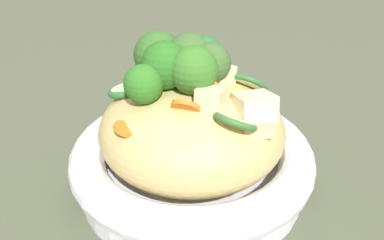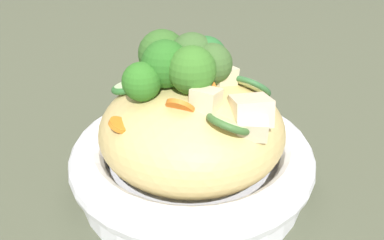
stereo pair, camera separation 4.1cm
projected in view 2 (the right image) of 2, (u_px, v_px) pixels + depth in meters
name	position (u px, v px, depth m)	size (l,w,h in m)	color
ground_plane	(192.00, 183.00, 0.45)	(3.00, 3.00, 0.00)	#4A4F3B
serving_bowl	(192.00, 161.00, 0.44)	(0.27, 0.27, 0.06)	white
noodle_heap	(192.00, 128.00, 0.42)	(0.20, 0.20, 0.10)	tan
broccoli_florets	(180.00, 63.00, 0.39)	(0.11, 0.11, 0.06)	#96B775
carrot_coins	(173.00, 90.00, 0.39)	(0.10, 0.11, 0.04)	orange
zucchini_slices	(191.00, 93.00, 0.40)	(0.19, 0.14, 0.03)	beige
chicken_chunks	(235.00, 102.00, 0.37)	(0.08, 0.11, 0.04)	beige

